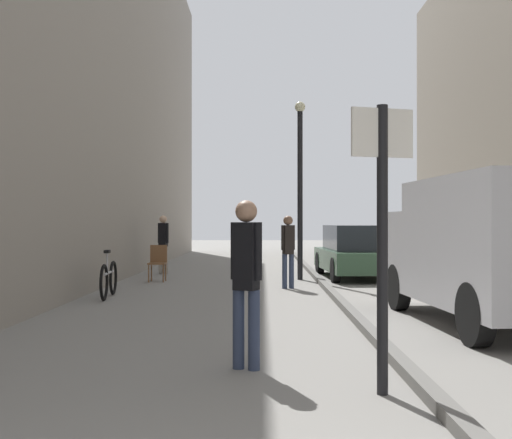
{
  "coord_description": "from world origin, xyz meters",
  "views": [
    {
      "loc": [
        0.12,
        -1.59,
        1.55
      ],
      "look_at": [
        -0.02,
        12.03,
        1.6
      ],
      "focal_mm": 45.01,
      "sensor_mm": 36.0,
      "label": 1
    }
  ],
  "objects": [
    {
      "name": "pedestrian_far_crossing",
      "position": [
        -0.05,
        5.13,
        1.03
      ],
      "size": [
        0.33,
        0.27,
        1.78
      ],
      "rotation": [
        0.0,
        0.0,
        -0.39
      ],
      "color": "#2D3851",
      "rests_on": "ground_plane"
    },
    {
      "name": "cafe_chair_near_window",
      "position": [
        -2.6,
        15.01,
        0.55
      ],
      "size": [
        0.45,
        0.45,
        0.94
      ],
      "rotation": [
        0.0,
        0.0,
        3.13
      ],
      "color": "brown",
      "rests_on": "ground_plane"
    },
    {
      "name": "parked_car",
      "position": [
        2.72,
        16.17,
        0.71
      ],
      "size": [
        2.01,
        4.29,
        1.45
      ],
      "rotation": [
        0.0,
        0.0,
        0.05
      ],
      "color": "#335138",
      "rests_on": "ground_plane"
    },
    {
      "name": "pedestrian_mid_block",
      "position": [
        -2.82,
        17.31,
        1.0
      ],
      "size": [
        0.33,
        0.25,
        1.74
      ],
      "rotation": [
        0.0,
        0.0,
        -0.32
      ],
      "color": "gray",
      "rests_on": "ground_plane"
    },
    {
      "name": "street_sign_post",
      "position": [
        1.2,
        4.17,
        1.55
      ],
      "size": [
        0.58,
        0.2,
        2.6
      ],
      "rotation": [
        0.0,
        0.0,
        3.43
      ],
      "color": "black",
      "rests_on": "ground_plane"
    },
    {
      "name": "lamp_post",
      "position": [
        1.12,
        15.53,
        2.72
      ],
      "size": [
        0.28,
        0.28,
        4.76
      ],
      "color": "black",
      "rests_on": "ground_plane"
    },
    {
      "name": "bicycle_leaning",
      "position": [
        -3.01,
        11.43,
        0.38
      ],
      "size": [
        0.17,
        1.77,
        0.98
      ],
      "rotation": [
        0.0,
        0.0,
        0.06
      ],
      "color": "black",
      "rests_on": "ground_plane"
    },
    {
      "name": "building_facade_left",
      "position": [
        -5.3,
        12.0,
        6.19
      ],
      "size": [
        3.39,
        40.0,
        12.38
      ],
      "primitive_type": "cube",
      "color": "gray",
      "rests_on": "ground_plane"
    },
    {
      "name": "ground_plane",
      "position": [
        0.0,
        12.0,
        0.0
      ],
      "size": [
        80.0,
        80.0,
        0.0
      ],
      "primitive_type": "plane",
      "color": "gray"
    },
    {
      "name": "kerb_strip",
      "position": [
        1.58,
        12.0,
        0.06
      ],
      "size": [
        0.16,
        40.0,
        0.12
      ],
      "primitive_type": "cube",
      "color": "#615F5B",
      "rests_on": "ground_plane"
    },
    {
      "name": "pedestrian_main_foreground",
      "position": [
        0.71,
        13.27,
        0.97
      ],
      "size": [
        0.32,
        0.25,
        1.69
      ],
      "rotation": [
        0.0,
        0.0,
        0.34
      ],
      "color": "#2D3851",
      "rests_on": "ground_plane"
    },
    {
      "name": "delivery_van",
      "position": [
        3.57,
        8.03,
        1.19
      ],
      "size": [
        2.43,
        4.98,
        2.19
      ],
      "rotation": [
        0.0,
        0.0,
        0.07
      ],
      "color": "#B7B7BC",
      "rests_on": "ground_plane"
    }
  ]
}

